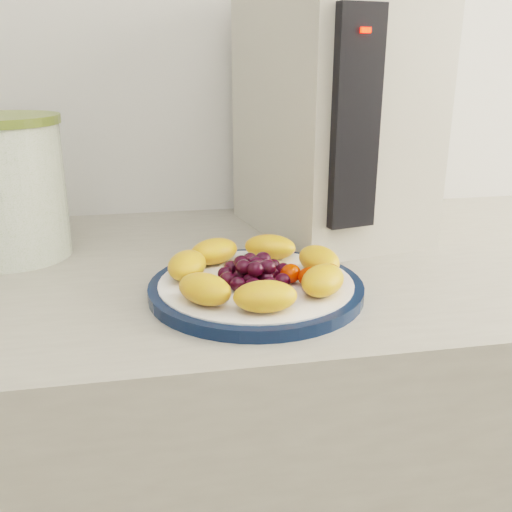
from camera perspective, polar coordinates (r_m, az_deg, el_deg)
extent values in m
cylinder|color=#0A1934|center=(0.70, 0.00, -3.27)|extent=(0.26, 0.26, 0.01)
cylinder|color=white|center=(0.70, 0.00, -3.19)|extent=(0.24, 0.24, 0.02)
cylinder|color=#3E650F|center=(0.89, -23.55, 5.86)|extent=(0.20, 0.20, 0.19)
cube|color=#BCB6A4|center=(0.95, 7.49, 13.97)|extent=(0.28, 0.35, 0.39)
cube|color=black|center=(0.78, 9.86, 13.19)|extent=(0.07, 0.04, 0.29)
cube|color=#FF0C05|center=(0.77, 10.87, 21.30)|extent=(0.01, 0.01, 0.01)
ellipsoid|color=orange|center=(0.73, 6.32, -0.39)|extent=(0.06, 0.08, 0.03)
ellipsoid|color=orange|center=(0.77, 1.42, 0.91)|extent=(0.08, 0.07, 0.03)
ellipsoid|color=orange|center=(0.76, -4.22, 0.47)|extent=(0.08, 0.07, 0.03)
ellipsoid|color=orange|center=(0.71, -6.91, -0.92)|extent=(0.07, 0.08, 0.03)
ellipsoid|color=orange|center=(0.64, -5.15, -3.30)|extent=(0.08, 0.08, 0.03)
ellipsoid|color=orange|center=(0.61, 0.93, -4.06)|extent=(0.07, 0.05, 0.03)
ellipsoid|color=orange|center=(0.66, 6.70, -2.42)|extent=(0.08, 0.08, 0.03)
ellipsoid|color=black|center=(0.70, 0.00, -1.87)|extent=(0.02, 0.02, 0.02)
ellipsoid|color=black|center=(0.70, 1.56, -1.78)|extent=(0.02, 0.02, 0.02)
ellipsoid|color=black|center=(0.71, 0.52, -1.26)|extent=(0.02, 0.02, 0.02)
ellipsoid|color=black|center=(0.71, -1.02, -1.44)|extent=(0.02, 0.02, 0.02)
ellipsoid|color=black|center=(0.69, -1.58, -2.01)|extent=(0.02, 0.02, 0.02)
ellipsoid|color=black|center=(0.68, -0.54, -2.44)|extent=(0.02, 0.02, 0.02)
ellipsoid|color=black|center=(0.68, 1.06, -2.25)|extent=(0.02, 0.02, 0.02)
ellipsoid|color=black|center=(0.71, 2.74, -1.40)|extent=(0.02, 0.02, 0.02)
ellipsoid|color=black|center=(0.73, 1.69, -0.98)|extent=(0.02, 0.02, 0.02)
ellipsoid|color=black|center=(0.73, 0.23, -0.76)|extent=(0.02, 0.02, 0.02)
ellipsoid|color=black|center=(0.73, -1.28, -0.91)|extent=(0.02, 0.02, 0.02)
ellipsoid|color=black|center=(0.72, -2.49, -1.22)|extent=(0.02, 0.02, 0.02)
ellipsoid|color=black|center=(0.70, -3.08, -1.79)|extent=(0.02, 0.02, 0.02)
ellipsoid|color=black|center=(0.68, -2.86, -2.34)|extent=(0.02, 0.02, 0.02)
ellipsoid|color=black|center=(0.67, -1.83, -2.83)|extent=(0.02, 0.02, 0.02)
ellipsoid|color=black|center=(0.66, -0.25, -2.99)|extent=(0.02, 0.02, 0.02)
ellipsoid|color=black|center=(0.67, 1.41, -2.89)|extent=(0.02, 0.02, 0.02)
ellipsoid|color=black|center=(0.68, 2.64, -2.49)|extent=(0.02, 0.02, 0.02)
ellipsoid|color=black|center=(0.69, 0.00, -0.80)|extent=(0.02, 0.02, 0.02)
ellipsoid|color=black|center=(0.71, 0.70, -0.34)|extent=(0.02, 0.02, 0.02)
ellipsoid|color=black|center=(0.71, -0.59, -0.35)|extent=(0.02, 0.02, 0.02)
ellipsoid|color=black|center=(0.70, -1.46, -0.66)|extent=(0.02, 0.02, 0.02)
ellipsoid|color=black|center=(0.68, -1.24, -1.11)|extent=(0.02, 0.02, 0.02)
ellipsoid|color=black|center=(0.68, -0.06, -1.32)|extent=(0.02, 0.02, 0.02)
ellipsoid|color=black|center=(0.68, 1.17, -1.13)|extent=(0.02, 0.02, 0.02)
ellipsoid|color=red|center=(0.69, 5.39, -2.07)|extent=(0.03, 0.03, 0.02)
ellipsoid|color=red|center=(0.70, 7.34, -1.74)|extent=(0.04, 0.03, 0.02)
ellipsoid|color=red|center=(0.67, 6.92, -2.67)|extent=(0.04, 0.04, 0.02)
ellipsoid|color=red|center=(0.69, 3.46, -1.77)|extent=(0.04, 0.04, 0.02)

